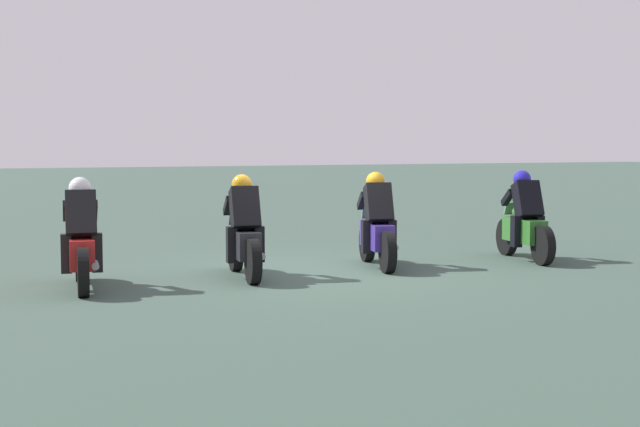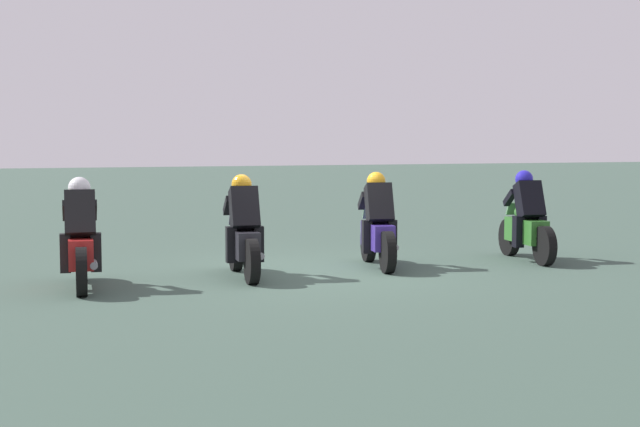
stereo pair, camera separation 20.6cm
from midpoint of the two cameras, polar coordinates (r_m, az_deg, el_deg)
ground_plane at (r=14.08m, az=0.13°, el=-3.64°), size 120.00×120.00×0.00m
rider_lane_a at (r=15.79m, az=13.04°, el=-0.60°), size 2.03×0.62×1.51m
rider_lane_b at (r=14.59m, az=4.00°, el=-0.90°), size 2.02×0.65×1.51m
rider_lane_c at (r=13.50m, az=-4.33°, el=-1.34°), size 2.04×0.59×1.51m
rider_lane_d at (r=12.84m, az=-14.16°, el=-1.76°), size 2.04×0.58×1.51m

